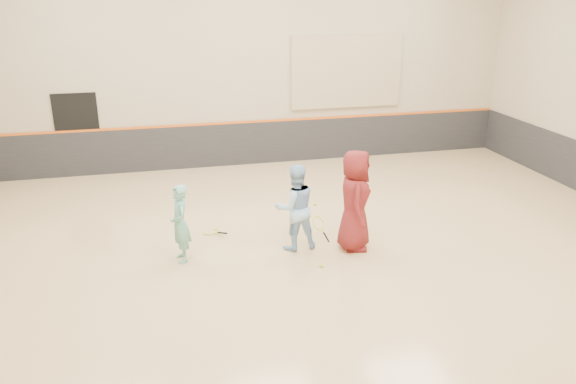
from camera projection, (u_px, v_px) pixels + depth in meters
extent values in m
cube|color=tan|center=(305.00, 261.00, 10.52)|extent=(15.00, 12.00, 0.20)
cube|color=tan|center=(247.00, 56.00, 14.94)|extent=(15.00, 0.02, 6.00)
cube|color=tan|center=(531.00, 247.00, 3.97)|extent=(15.00, 0.02, 6.00)
cube|color=#232326|center=(249.00, 143.00, 15.73)|extent=(14.90, 0.04, 1.20)
cube|color=#D85914|center=(249.00, 122.00, 15.51)|extent=(14.90, 0.03, 0.06)
cube|color=tan|center=(347.00, 72.00, 15.68)|extent=(3.20, 0.08, 2.00)
cube|color=black|center=(78.00, 135.00, 14.58)|extent=(1.10, 0.05, 2.20)
imported|color=#66B29F|center=(180.00, 224.00, 10.08)|extent=(0.41, 0.57, 1.46)
imported|color=#99C5ED|center=(295.00, 207.00, 10.53)|extent=(0.87, 0.71, 1.68)
imported|color=maroon|center=(355.00, 200.00, 10.50)|extent=(0.83, 1.07, 1.94)
sphere|color=yellow|center=(321.00, 265.00, 10.06)|extent=(0.07, 0.07, 0.07)
sphere|color=#D0EA36|center=(366.00, 189.00, 10.39)|extent=(0.07, 0.07, 0.07)
sphere|color=#CCDD33|center=(315.00, 204.00, 12.90)|extent=(0.07, 0.07, 0.07)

